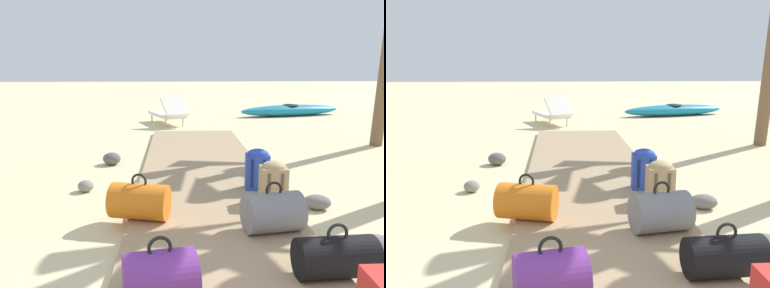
% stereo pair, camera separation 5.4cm
% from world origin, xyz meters
% --- Properties ---
extents(ground_plane, '(60.00, 60.00, 0.00)m').
position_xyz_m(ground_plane, '(0.00, 3.39, 0.00)').
color(ground_plane, beige).
extents(boardwalk, '(1.79, 8.48, 0.08)m').
position_xyz_m(boardwalk, '(0.00, 4.24, 0.04)').
color(boardwalk, tan).
rests_on(boardwalk, ground).
extents(duffel_bag_orange, '(0.65, 0.49, 0.48)m').
position_xyz_m(duffel_bag_orange, '(-0.78, 3.17, 0.27)').
color(duffel_bag_orange, orange).
rests_on(duffel_bag_orange, boardwalk).
extents(duffel_bag_purple, '(0.54, 0.46, 0.49)m').
position_xyz_m(duffel_bag_purple, '(-0.51, 1.67, 0.27)').
color(duffel_bag_purple, '#6B2D84').
rests_on(duffel_bag_purple, boardwalk).
extents(backpack_blue, '(0.30, 0.24, 0.52)m').
position_xyz_m(backpack_blue, '(0.62, 4.11, 0.35)').
color(backpack_blue, '#2847B7').
rests_on(backpack_blue, boardwalk).
extents(duffel_bag_grey, '(0.59, 0.47, 0.49)m').
position_xyz_m(duffel_bag_grey, '(0.51, 2.80, 0.27)').
color(duffel_bag_grey, slate).
rests_on(duffel_bag_grey, boardwalk).
extents(duffel_bag_black, '(0.61, 0.35, 0.43)m').
position_xyz_m(duffel_bag_black, '(0.78, 1.97, 0.24)').
color(duffel_bag_black, black).
rests_on(duffel_bag_black, boardwalk).
extents(backpack_tan, '(0.30, 0.28, 0.48)m').
position_xyz_m(backpack_tan, '(0.71, 3.61, 0.33)').
color(backpack_tan, tan).
rests_on(backpack_tan, boardwalk).
extents(lounge_chair, '(1.13, 1.67, 0.77)m').
position_xyz_m(lounge_chair, '(-0.59, 9.94, 0.33)').
color(lounge_chair, white).
rests_on(lounge_chair, ground).
extents(kayak, '(3.36, 1.37, 0.35)m').
position_xyz_m(kayak, '(3.17, 11.58, 0.17)').
color(kayak, teal).
rests_on(kayak, ground).
extents(rock_left_mid, '(0.24, 0.24, 0.15)m').
position_xyz_m(rock_left_mid, '(-1.58, 4.31, 0.07)').
color(rock_left_mid, gray).
rests_on(rock_left_mid, ground).
extents(rock_left_far, '(0.40, 0.39, 0.20)m').
position_xyz_m(rock_left_far, '(-1.46, 5.71, 0.10)').
color(rock_left_far, '#5B5651').
rests_on(rock_left_far, ground).
extents(rock_right_near, '(0.39, 0.38, 0.20)m').
position_xyz_m(rock_right_near, '(1.32, 2.37, 0.10)').
color(rock_right_near, slate).
rests_on(rock_right_near, ground).
extents(rock_right_far, '(0.35, 0.30, 0.16)m').
position_xyz_m(rock_right_far, '(1.21, 3.57, 0.08)').
color(rock_right_far, slate).
rests_on(rock_right_far, ground).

